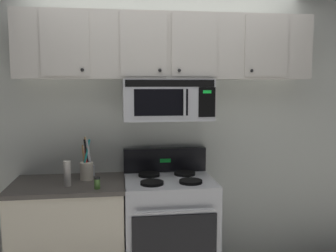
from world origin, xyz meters
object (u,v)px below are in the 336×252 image
at_px(over_range_microwave, 167,100).
at_px(spice_jar, 97,183).
at_px(pepper_mill, 67,174).
at_px(stove_range, 169,228).
at_px(salt_shaker, 92,171).
at_px(utensil_crock_cream, 87,167).

relative_size(over_range_microwave, spice_jar, 8.12).
relative_size(over_range_microwave, pepper_mill, 3.74).
xyz_separation_m(stove_range, over_range_microwave, (-0.00, 0.12, 1.11)).
distance_m(stove_range, pepper_mill, 0.99).
relative_size(pepper_mill, spice_jar, 2.17).
bearing_deg(pepper_mill, stove_range, 7.11).
bearing_deg(salt_shaker, pepper_mill, -119.57).
relative_size(stove_range, spice_jar, 11.97).
height_order(over_range_microwave, pepper_mill, over_range_microwave).
bearing_deg(salt_shaker, over_range_microwave, -7.77).
distance_m(stove_range, spice_jar, 0.79).
xyz_separation_m(salt_shaker, pepper_mill, (-0.18, -0.31, 0.06)).
bearing_deg(pepper_mill, salt_shaker, 60.43).
distance_m(pepper_mill, spice_jar, 0.27).
relative_size(salt_shaker, spice_jar, 1.00).
xyz_separation_m(utensil_crock_cream, salt_shaker, (0.04, 0.12, -0.06)).
height_order(stove_range, spice_jar, stove_range).
xyz_separation_m(utensil_crock_cream, spice_jar, (0.10, -0.30, -0.06)).
bearing_deg(spice_jar, stove_range, 19.96).
bearing_deg(pepper_mill, utensil_crock_cream, 53.53).
relative_size(salt_shaker, pepper_mill, 0.46).
height_order(over_range_microwave, spice_jar, over_range_microwave).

